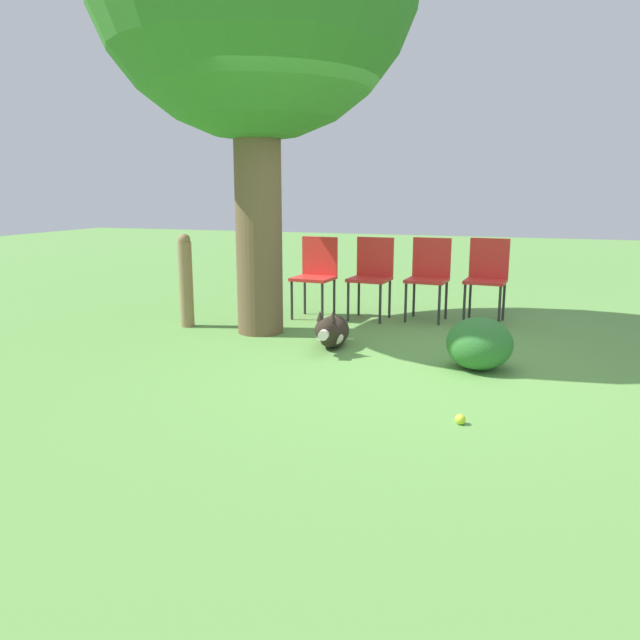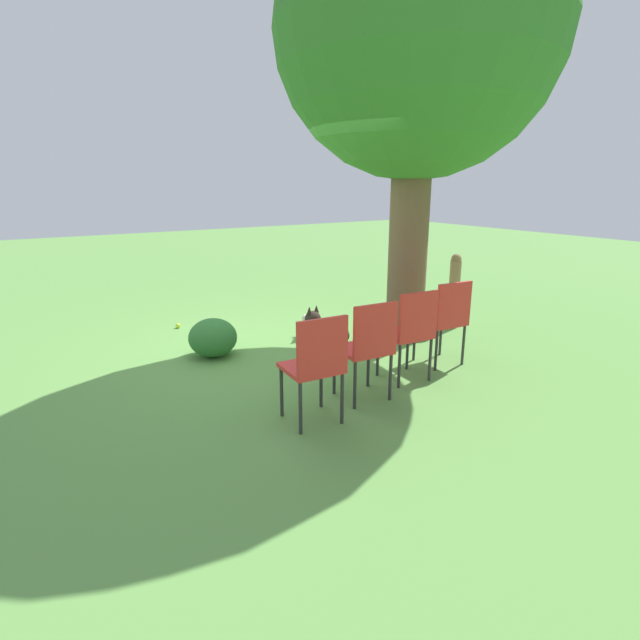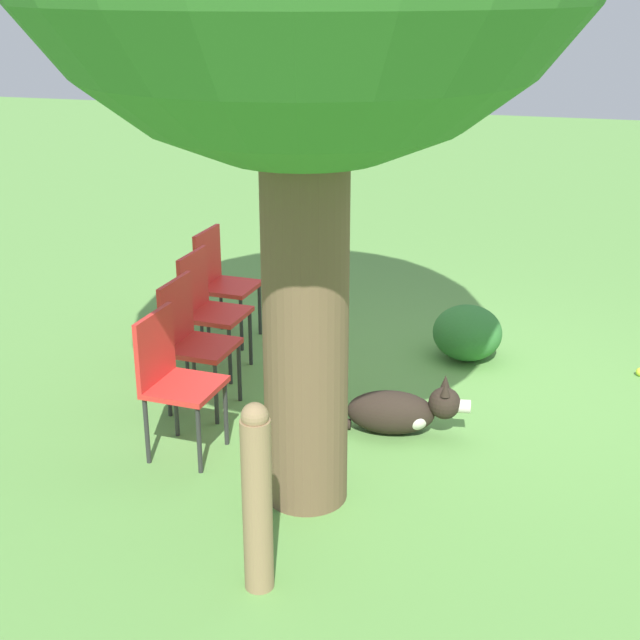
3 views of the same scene
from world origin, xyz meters
name	(u,v)px [view 2 (image 2 of 3)]	position (x,y,z in m)	size (l,w,h in m)	color
ground_plane	(288,348)	(0.00, 0.00, 0.00)	(30.00, 30.00, 0.00)	#609947
oak_tree	(418,33)	(0.44, 1.45, 3.49)	(3.19, 3.19, 5.12)	brown
dog	(327,330)	(0.06, 0.53, 0.16)	(1.05, 0.37, 0.41)	#2D231C
fence_post	(454,291)	(0.43, 2.32, 0.51)	(0.15, 0.15, 1.01)	#937551
red_chair_0	(316,362)	(1.82, -0.73, 0.54)	(0.45, 0.47, 0.93)	red
red_chair_1	(368,344)	(1.68, -0.10, 0.54)	(0.45, 0.47, 0.93)	red
red_chair_2	(410,329)	(1.53, 0.53, 0.54)	(0.45, 0.47, 0.93)	red
red_chair_3	(446,317)	(1.39, 1.16, 0.54)	(0.45, 0.47, 0.93)	red
tennis_ball	(178,326)	(-1.54, -0.86, 0.03)	(0.07, 0.07, 0.07)	#CCE033
low_shrub	(213,338)	(-0.22, -0.85, 0.22)	(0.55, 0.55, 0.44)	#337533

